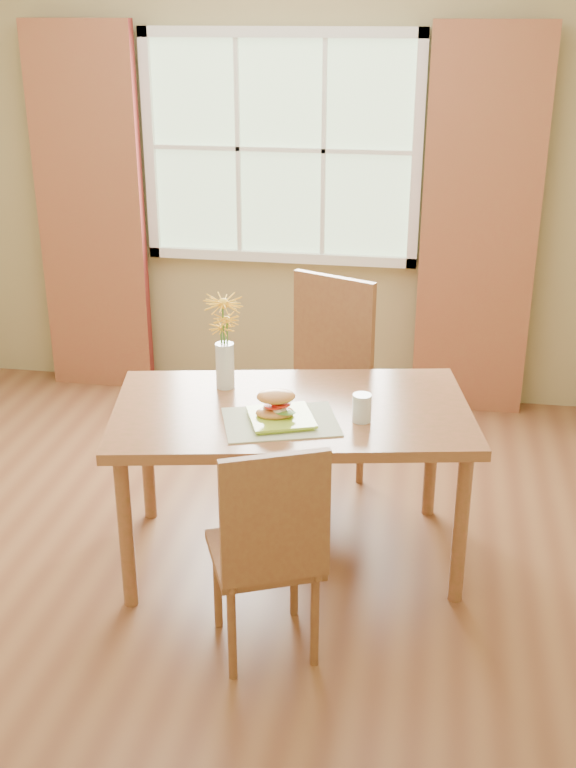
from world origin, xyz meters
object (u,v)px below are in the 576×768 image
(chair_far, at_px, (322,375))
(flower_vase, at_px, (224,333))
(chair_near, at_px, (269,544))
(croissant_sandwich, at_px, (276,404))
(dining_table, at_px, (292,423))
(water_glass, at_px, (362,408))

(chair_far, bearing_deg, flower_vase, -99.99)
(chair_near, height_order, croissant_sandwich, chair_near)
(dining_table, distance_m, chair_near, 0.71)
(chair_far, height_order, croissant_sandwich, chair_far)
(water_glass, relative_size, flower_vase, 0.28)
(croissant_sandwich, xyz_separation_m, water_glass, (0.34, 0.06, -0.02))
(dining_table, distance_m, flower_vase, 0.49)
(water_glass, bearing_deg, chair_far, 108.34)
(dining_table, height_order, chair_far, chair_far)
(chair_far, distance_m, water_glass, 0.85)
(dining_table, bearing_deg, flower_vase, 142.09)
(chair_far, xyz_separation_m, flower_vase, (-0.36, -0.54, 0.39))
(chair_far, bearing_deg, water_glass, -48.15)
(chair_near, distance_m, chair_far, 1.40)
(water_glass, distance_m, flower_vase, 0.70)
(chair_far, xyz_separation_m, croissant_sandwich, (-0.08, -0.85, 0.22))
(dining_table, height_order, croissant_sandwich, croissant_sandwich)
(dining_table, bearing_deg, chair_far, 76.12)
(dining_table, distance_m, chair_far, 0.71)
(dining_table, xyz_separation_m, water_glass, (0.30, -0.08, 0.13))
(flower_vase, bearing_deg, water_glass, -21.81)
(croissant_sandwich, bearing_deg, flower_vase, 118.06)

